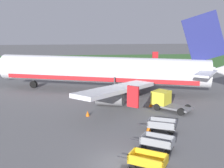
{
  "coord_description": "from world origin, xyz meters",
  "views": [
    {
      "loc": [
        -2.27,
        -18.3,
        9.82
      ],
      "look_at": [
        0.66,
        13.7,
        2.8
      ],
      "focal_mm": 45.71,
      "sensor_mm": 36.0,
      "label": 1
    }
  ],
  "objects": [
    {
      "name": "baggage_cart_third_in_row",
      "position": [
        1.78,
        -0.81,
        0.6
      ],
      "size": [
        3.43,
        2.48,
        1.07
      ],
      "color": "gold",
      "rests_on": "ground"
    },
    {
      "name": "service_truck_beside_carts",
      "position": [
        6.6,
        12.3,
        1.1
      ],
      "size": [
        4.49,
        4.38,
        2.1
      ],
      "color": "slate",
      "rests_on": "ground"
    },
    {
      "name": "airplane",
      "position": [
        0.72,
        21.36,
        3.05
      ],
      "size": [
        36.86,
        29.93,
        11.34
      ],
      "color": "silver",
      "rests_on": "ground"
    },
    {
      "name": "baggage_cart_far_end",
      "position": [
        4.52,
        5.83,
        0.6
      ],
      "size": [
        3.56,
        2.26,
        1.07
      ],
      "color": "gray",
      "rests_on": "ground"
    },
    {
      "name": "traffic_cone_by_carts",
      "position": [
        5.27,
        13.53,
        0.33
      ],
      "size": [
        0.5,
        0.5,
        0.65
      ],
      "primitive_type": "cone",
      "color": "orange",
      "rests_on": "ground"
    },
    {
      "name": "traffic_cone_near_plane",
      "position": [
        -2.21,
        10.75,
        0.28
      ],
      "size": [
        0.43,
        0.43,
        0.57
      ],
      "primitive_type": "cone",
      "color": "orange",
      "rests_on": "ground"
    },
    {
      "name": "baggage_cart_fourth_in_row",
      "position": [
        3.18,
        2.13,
        0.6
      ],
      "size": [
        3.42,
        2.5,
        1.07
      ],
      "color": "gray",
      "rests_on": "ground"
    },
    {
      "name": "ground_plane",
      "position": [
        0.0,
        0.0,
        0.0
      ],
      "size": [
        220.0,
        220.0,
        0.0
      ],
      "primitive_type": "plane",
      "color": "slate"
    },
    {
      "name": "grass_strip",
      "position": [
        0.0,
        53.43,
        0.03
      ],
      "size": [
        220.0,
        28.0,
        0.06
      ],
      "primitive_type": "cube",
      "color": "#3D7033",
      "rests_on": "ground"
    },
    {
      "name": "traffic_cone_mid_apron",
      "position": [
        3.32,
        5.75,
        0.37
      ],
      "size": [
        0.57,
        0.57,
        0.75
      ],
      "primitive_type": "cone",
      "color": "orange",
      "rests_on": "ground"
    }
  ]
}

